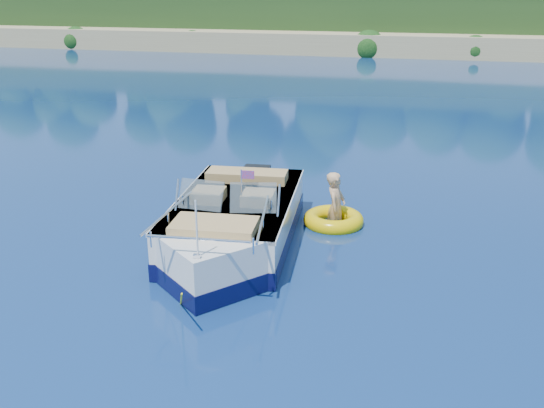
{
  "coord_description": "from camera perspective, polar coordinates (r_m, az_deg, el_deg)",
  "views": [
    {
      "loc": [
        4.55,
        -9.37,
        4.94
      ],
      "look_at": [
        1.83,
        1.45,
        0.85
      ],
      "focal_mm": 40.0,
      "sensor_mm": 36.0,
      "label": 1
    }
  ],
  "objects": [
    {
      "name": "boy",
      "position": [
        13.33,
        5.98,
        -1.74
      ],
      "size": [
        0.46,
        0.9,
        1.73
      ],
      "primitive_type": "imported",
      "rotation": [
        0.0,
        -0.17,
        1.5
      ],
      "color": "tan",
      "rests_on": "ground"
    },
    {
      "name": "ground",
      "position": [
        11.54,
        -10.7,
        -5.61
      ],
      "size": [
        160.0,
        160.0,
        0.0
      ],
      "primitive_type": "plane",
      "color": "#0A1F47",
      "rests_on": "ground"
    },
    {
      "name": "shoreline",
      "position": [
        73.4,
        11.0,
        16.7
      ],
      "size": [
        170.0,
        59.0,
        6.0
      ],
      "color": "tan",
      "rests_on": "ground"
    },
    {
      "name": "motorboat",
      "position": [
        11.89,
        -3.77,
        -2.34
      ],
      "size": [
        2.61,
        6.29,
        2.1
      ],
      "rotation": [
        0.0,
        0.0,
        0.09
      ],
      "color": "silver",
      "rests_on": "ground"
    },
    {
      "name": "tow_tube",
      "position": [
        13.22,
        5.81,
        -1.51
      ],
      "size": [
        1.34,
        1.34,
        0.35
      ],
      "rotation": [
        0.0,
        0.0,
        -0.02
      ],
      "color": "#ECC106",
      "rests_on": "ground"
    }
  ]
}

